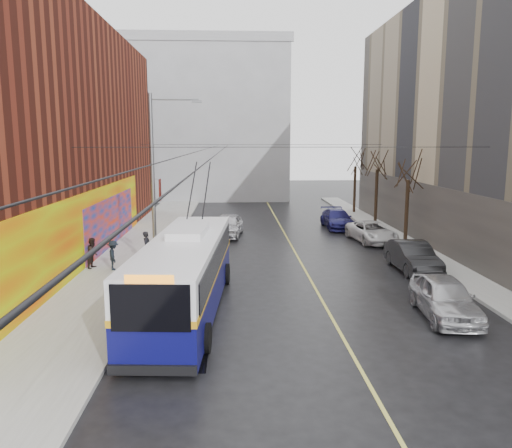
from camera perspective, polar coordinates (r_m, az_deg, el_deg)
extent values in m
plane|color=black|center=(17.03, 5.22, -13.59)|extent=(140.00, 140.00, 0.00)
cube|color=gray|center=(28.88, -14.13, -4.01)|extent=(4.00, 60.00, 0.15)
cube|color=gray|center=(30.43, 19.12, -3.57)|extent=(2.00, 60.00, 0.15)
cube|color=#BFB74C|center=(30.48, 4.46, -3.18)|extent=(0.12, 50.00, 0.01)
cube|color=#E74905|center=(27.07, -19.19, -0.98)|extent=(0.08, 28.00, 4.00)
cube|color=#0539A8|center=(32.83, -16.15, 0.22)|extent=(0.06, 12.00, 3.20)
cube|color=#4C4742|center=(32.27, 19.61, 0.61)|extent=(0.06, 36.00, 4.00)
cube|color=gray|center=(60.68, -6.31, 11.61)|extent=(20.00, 12.00, 18.00)
cube|color=gray|center=(55.81, -6.89, 20.59)|extent=(20.50, 0.40, 1.00)
cylinder|color=slate|center=(25.93, -11.70, 4.49)|extent=(0.20, 0.20, 9.00)
cube|color=#50100B|center=(25.90, -10.91, 3.84)|extent=(0.04, 0.60, 1.10)
cylinder|color=slate|center=(25.76, -9.30, 13.89)|extent=(2.40, 0.10, 0.10)
cube|color=slate|center=(25.65, -6.79, 13.74)|extent=(0.50, 0.22, 0.12)
cylinder|color=black|center=(30.56, -5.64, 8.55)|extent=(0.02, 60.00, 0.02)
cylinder|color=black|center=(30.52, -3.75, 8.58)|extent=(0.02, 60.00, 0.02)
cylinder|color=black|center=(21.63, 3.31, 8.76)|extent=(18.00, 0.02, 0.02)
cylinder|color=black|center=(37.58, 0.78, 9.06)|extent=(18.00, 0.02, 0.02)
cylinder|color=black|center=(33.76, 16.82, 1.29)|extent=(0.24, 0.24, 4.20)
cylinder|color=black|center=(40.36, 13.56, 2.91)|extent=(0.24, 0.24, 4.48)
cylinder|color=black|center=(47.09, 11.21, 3.82)|extent=(0.24, 0.24, 4.37)
cube|color=black|center=(16.52, -10.47, -14.44)|extent=(2.78, 2.77, 0.01)
ellipsoid|color=slate|center=(24.72, -5.83, 12.83)|extent=(0.44, 0.20, 0.12)
ellipsoid|color=slate|center=(24.81, -3.12, 12.15)|extent=(0.44, 0.20, 0.12)
ellipsoid|color=slate|center=(25.90, -8.31, 8.12)|extent=(0.44, 0.20, 0.12)
cube|color=#090948|center=(19.95, -8.02, -7.34)|extent=(3.32, 11.77, 1.45)
cube|color=silver|center=(19.60, -8.11, -3.55)|extent=(3.32, 11.77, 1.26)
cube|color=orange|center=(19.75, -8.07, -5.33)|extent=(3.36, 11.81, 0.21)
cube|color=black|center=(14.15, -11.99, -9.40)|extent=(2.23, 0.19, 1.36)
cube|color=black|center=(25.28, -5.95, -0.91)|extent=(2.23, 0.19, 1.16)
cube|color=black|center=(19.88, -11.75, -3.76)|extent=(0.78, 10.63, 0.97)
cube|color=black|center=(19.46, -4.38, -3.87)|extent=(0.78, 10.63, 0.97)
cube|color=silver|center=(20.39, -7.72, -0.81)|extent=(1.55, 2.99, 0.29)
cube|color=black|center=(14.78, -11.78, -16.04)|extent=(2.52, 0.29, 0.29)
cylinder|color=black|center=(16.79, -14.53, -12.42)|extent=(0.36, 0.99, 0.97)
cylinder|color=black|center=(16.30, -5.76, -12.84)|extent=(0.36, 0.99, 0.97)
cylinder|color=black|center=(23.96, -9.48, -5.60)|extent=(0.36, 0.99, 0.97)
cylinder|color=black|center=(23.62, -3.44, -5.71)|extent=(0.36, 0.99, 0.97)
cylinder|color=black|center=(23.57, -7.32, 4.03)|extent=(0.29, 3.36, 2.38)
cylinder|color=black|center=(23.48, -5.68, 4.04)|extent=(0.29, 3.36, 2.38)
imported|color=#B2B3B7|center=(20.48, 20.76, -7.85)|extent=(2.22, 4.72, 1.56)
imported|color=black|center=(26.99, 17.46, -3.59)|extent=(1.69, 4.68, 1.53)
imported|color=silver|center=(34.18, 13.08, -0.87)|extent=(2.84, 5.10, 1.35)
imported|color=navy|center=(39.05, 9.27, 0.58)|extent=(2.08, 4.96, 1.43)
imported|color=#BCBBC1|center=(35.32, -3.21, -0.13)|extent=(2.41, 4.81, 1.57)
imported|color=black|center=(27.61, -12.35, -2.59)|extent=(0.56, 0.71, 1.70)
imported|color=black|center=(27.17, -18.13, -3.16)|extent=(0.76, 0.89, 1.59)
imported|color=black|center=(26.45, -15.99, -3.46)|extent=(0.82, 1.10, 1.53)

